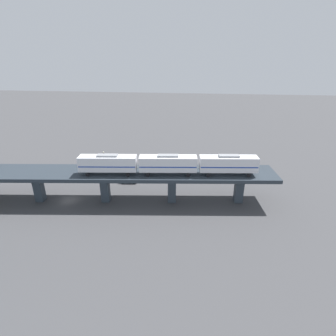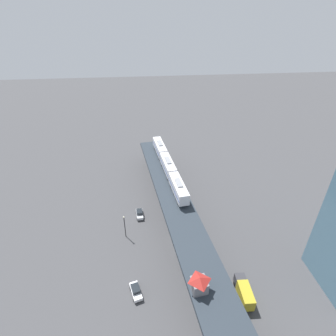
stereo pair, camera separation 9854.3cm
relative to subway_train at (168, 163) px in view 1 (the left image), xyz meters
name	(u,v)px [view 1 (the left image)]	position (x,y,z in m)	size (l,w,h in m)	color
ground_plane	(70,200)	(-1.20, 22.66, -9.80)	(400.00, 400.00, 0.00)	#424244
elevated_viaduct	(66,176)	(-1.18, 22.49, -3.55)	(18.85, 92.36, 7.26)	#283039
subway_train	(168,163)	(0.00, 0.00, 0.00)	(7.04, 37.28, 4.45)	silver
street_car_white	(44,172)	(10.95, 35.86, -8.87)	(2.85, 4.71, 1.89)	silver
street_car_silver	(129,179)	(9.61, 11.52, -8.87)	(2.18, 4.51, 1.89)	#B7BABF
street_lamp	(105,161)	(13.42, 19.19, -5.70)	(0.44, 0.44, 6.94)	black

